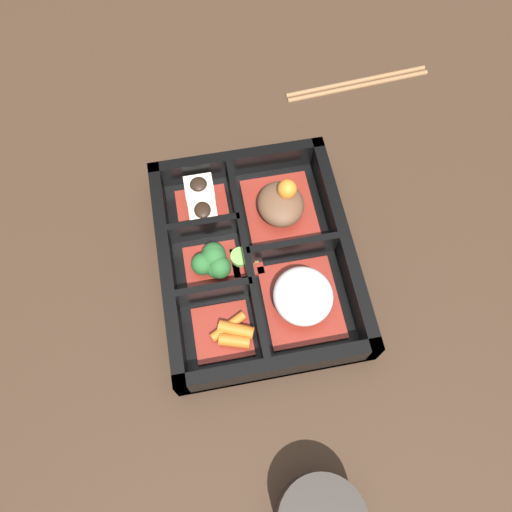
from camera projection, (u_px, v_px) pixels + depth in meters
The scene contains 10 objects.
ground_plane at pixel (256, 265), 0.60m from camera, with size 3.00×3.00×0.00m, color #382619.
bento_base at pixel (256, 263), 0.59m from camera, with size 0.27×0.22×0.01m.
bento_rim at pixel (253, 257), 0.58m from camera, with size 0.27×0.22×0.05m.
bowl_stew at pixel (281, 205), 0.60m from camera, with size 0.10×0.08×0.05m.
bowl_rice at pixel (303, 297), 0.55m from camera, with size 0.10×0.08×0.04m.
bowl_tofu at pixel (202, 205), 0.60m from camera, with size 0.07×0.06×0.04m.
bowl_greens at pixel (213, 262), 0.57m from camera, with size 0.06×0.06×0.03m.
bowl_carrots at pixel (228, 332), 0.55m from camera, with size 0.06×0.07×0.02m.
bowl_pickles at pixel (246, 259), 0.58m from camera, with size 0.04×0.04×0.01m.
chopsticks at pixel (358, 82), 0.71m from camera, with size 0.03×0.21×0.01m.
Camera 1 is at (0.23, -0.04, 0.55)m, focal length 35.00 mm.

